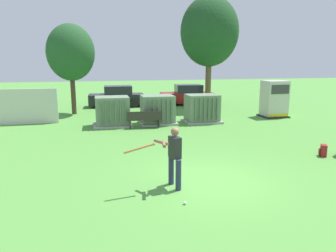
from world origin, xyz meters
The scene contains 14 objects.
ground_plane centered at (0.00, 0.00, 0.00)m, with size 96.00×96.00×0.00m, color #51933D.
fence_panel centered at (-7.74, 10.50, 1.00)m, with size 4.80×0.12×2.00m, color beige.
transformer_west centered at (-2.34, 8.89, 0.79)m, with size 2.10×1.70×1.62m.
transformer_mid_west centered at (0.20, 8.94, 0.79)m, with size 2.10×1.70×1.62m.
transformer_mid_east centered at (2.81, 8.81, 0.79)m, with size 2.10×1.70×1.62m.
generator_enclosure centered at (7.87, 9.49, 1.14)m, with size 1.60×1.40×2.30m.
park_bench centered at (-0.70, 7.92, 0.54)m, with size 1.82×0.53×0.92m.
batter centered at (-1.14, -0.21, 0.98)m, with size 1.61×0.75×1.74m.
sports_ball centered at (-1.11, -1.35, 0.04)m, with size 0.09×0.09×0.09m, color white.
backpack centered at (5.11, 1.43, 0.21)m, with size 0.36×0.38×0.44m.
tree_left centered at (-4.65, 13.51, 4.04)m, with size 3.08×3.08×5.89m.
tree_center_left centered at (5.18, 14.35, 5.60)m, with size 4.27×4.27×8.16m.
parked_car_leftmost centered at (-1.59, 16.39, 0.75)m, with size 4.27×2.05×1.62m.
parked_car_left_of_center centered at (4.10, 16.29, 0.75)m, with size 4.31×2.15×1.62m.
Camera 1 is at (-3.17, -8.42, 3.56)m, focal length 33.69 mm.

